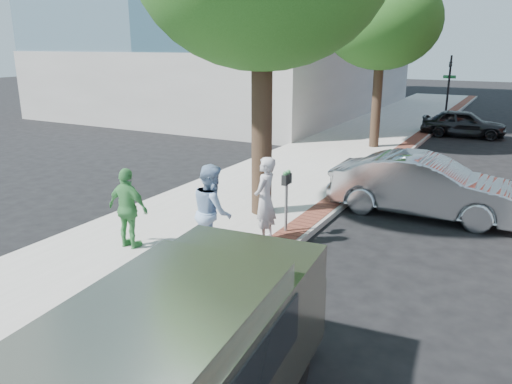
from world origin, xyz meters
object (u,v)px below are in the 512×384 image
Objects in this scene: parking_meter at (287,188)px; person_green at (128,208)px; person_officer at (212,211)px; van at (172,372)px; bg_car at (463,123)px; person_gray at (265,200)px; sedan_silver at (425,186)px.

person_green is at bearing -135.81° from parking_meter.
person_officer is at bearing -166.02° from person_green.
parking_meter is at bearing 99.56° from van.
bg_car is at bearing -50.87° from person_officer.
van is at bearing 174.32° from bg_car.
person_officer is (-0.70, -2.03, -0.08)m from parking_meter.
van reaches higher than parking_meter.
person_gray reaches higher than van.
person_officer reaches higher than person_gray.
van is (-0.78, -9.68, 0.26)m from sedan_silver.
person_green is 5.86m from van.
bg_car is 0.73× the size of van.
parking_meter is 16.43m from bg_car.
person_green is (-2.38, -1.73, -0.08)m from person_gray.
van reaches higher than bg_car.
person_officer is at bearing 166.66° from bg_car.
person_green is 0.45× the size of bg_car.
sedan_silver is (2.69, 3.95, -0.30)m from person_gray.
person_officer is at bearing -27.26° from person_gray.
van is at bearing 137.33° from person_green.
parking_meter is 0.77m from person_gray.
person_green reaches higher than sedan_silver.
bg_car is (-0.64, 13.10, -0.13)m from sedan_silver.
bg_car is (4.43, 18.79, -0.36)m from person_green.
person_officer is 0.36× the size of van.
bg_car is (2.05, 17.06, -0.44)m from person_gray.
person_officer is 5.07m from van.
sedan_silver is at bearing 177.47° from bg_car.
person_officer is 1.12× the size of person_green.
person_green is (-2.55, -2.48, -0.18)m from parking_meter.
parking_meter is 2.15m from person_officer.
person_officer is 6.16m from sedan_silver.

